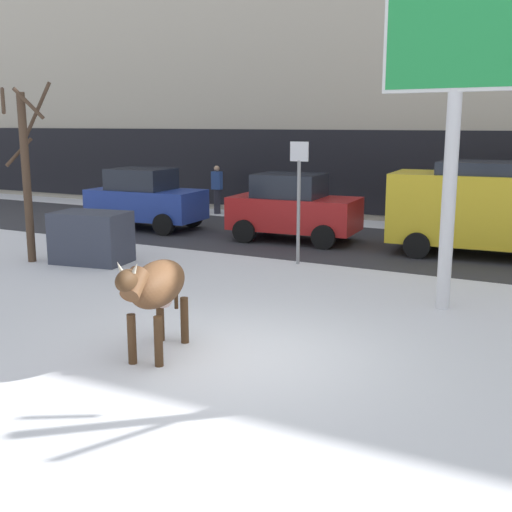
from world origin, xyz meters
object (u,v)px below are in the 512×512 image
cow_brown (156,287)px  dumpster (91,237)px  bare_tree_right_lot (26,168)px  pedestrian_near_billboard (217,189)px  car_yellow_van (489,206)px  car_red_hatchback (293,208)px  billboard (457,56)px  car_blue_hatchback (145,199)px  street_sign (299,193)px

cow_brown → dumpster: 6.64m
cow_brown → bare_tree_right_lot: 7.52m
pedestrian_near_billboard → dumpster: bearing=-78.4°
car_yellow_van → car_red_hatchback: bearing=-177.0°
billboard → pedestrian_near_billboard: billboard is taller
car_yellow_van → pedestrian_near_billboard: bearing=161.0°
pedestrian_near_billboard → dumpster: pedestrian_near_billboard is taller
car_yellow_van → car_blue_hatchback: bearing=-177.0°
car_blue_hatchback → car_yellow_van: car_yellow_van is taller
car_blue_hatchback → car_red_hatchback: same height
cow_brown → street_sign: (-0.71, 6.40, 0.68)m
cow_brown → car_yellow_van: 9.86m
pedestrian_near_billboard → bare_tree_right_lot: size_ratio=0.42×
cow_brown → car_blue_hatchback: 11.30m
bare_tree_right_lot → street_sign: size_ratio=1.47×
cow_brown → car_yellow_van: (3.03, 9.39, 0.25)m
car_yellow_van → dumpster: car_yellow_van is taller
bare_tree_right_lot → dumpster: bare_tree_right_lot is taller
car_red_hatchback → street_sign: 3.14m
billboard → car_red_hatchback: 7.86m
dumpster → billboard: bearing=-0.1°
cow_brown → pedestrian_near_billboard: (-6.80, 12.78, -0.11)m
car_blue_hatchback → car_red_hatchback: bearing=3.0°
car_red_hatchback → bare_tree_right_lot: 7.05m
cow_brown → street_sign: bearing=96.3°
cow_brown → dumpster: size_ratio=1.14×
car_red_hatchback → pedestrian_near_billboard: size_ratio=2.09×
cow_brown → billboard: 6.21m
car_blue_hatchback → car_red_hatchback: size_ratio=1.00×
cow_brown → car_red_hatchback: bearing=102.9°
car_blue_hatchback → pedestrian_near_billboard: 3.92m
bare_tree_right_lot → street_sign: 6.34m
car_red_hatchback → dumpster: 5.69m
car_red_hatchback → billboard: bearing=-43.3°
car_yellow_van → bare_tree_right_lot: 11.07m
car_yellow_van → pedestrian_near_billboard: (-9.83, 3.39, -0.36)m
pedestrian_near_billboard → dumpster: 8.69m
billboard → street_sign: size_ratio=1.97×
car_yellow_van → street_sign: bearing=-141.4°
billboard → car_blue_hatchback: (-10.08, 4.61, -3.39)m
car_blue_hatchback → car_red_hatchback: (4.91, 0.26, 0.00)m
car_red_hatchback → dumpster: size_ratio=2.12×
cow_brown → car_blue_hatchback: car_blue_hatchback is taller
bare_tree_right_lot → dumpster: (1.36, 0.57, -1.62)m
bare_tree_right_lot → billboard: bearing=3.3°
dumpster → street_sign: size_ratio=0.60×
billboard → pedestrian_near_billboard: (-9.88, 8.52, -3.43)m
bare_tree_right_lot → car_blue_hatchback: bearing=96.5°
street_sign → cow_brown: bearing=-83.7°
cow_brown → dumpster: cow_brown is taller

